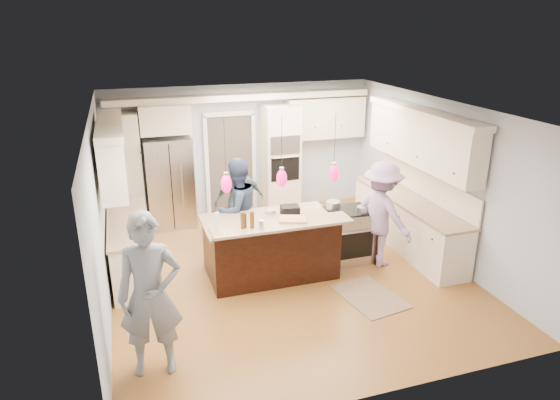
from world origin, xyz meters
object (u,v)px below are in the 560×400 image
at_px(refrigerator, 170,182).
at_px(island_range, 348,235).
at_px(person_far_left, 237,210).
at_px(person_bar_end, 150,296).
at_px(kitchen_island, 271,246).

xyz_separation_m(refrigerator, island_range, (2.71, -2.49, -0.44)).
bearing_deg(person_far_left, person_bar_end, 32.25).
bearing_deg(refrigerator, person_bar_end, -98.67).
bearing_deg(kitchen_island, person_bar_end, -136.59).
height_order(kitchen_island, island_range, kitchen_island).
bearing_deg(kitchen_island, person_far_left, 115.08).
xyz_separation_m(kitchen_island, person_far_left, (-0.36, 0.78, 0.39)).
bearing_deg(island_range, refrigerator, 137.41).
bearing_deg(person_bar_end, kitchen_island, 49.39).
xyz_separation_m(island_range, person_far_left, (-1.77, 0.70, 0.41)).
relative_size(island_range, person_bar_end, 0.46).
distance_m(kitchen_island, person_far_left, 0.94).
bearing_deg(kitchen_island, refrigerator, 116.88).
relative_size(refrigerator, kitchen_island, 0.86).
height_order(person_bar_end, person_far_left, person_bar_end).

